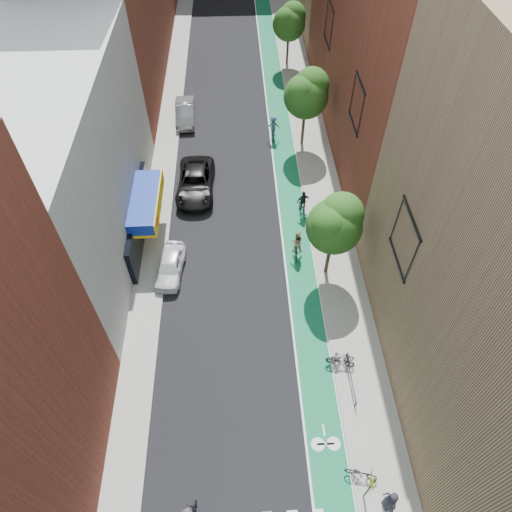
{
  "coord_description": "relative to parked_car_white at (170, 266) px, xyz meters",
  "views": [
    {
      "loc": [
        0.1,
        -8.46,
        23.78
      ],
      "look_at": [
        1.01,
        10.39,
        1.5
      ],
      "focal_mm": 32.0,
      "sensor_mm": 36.0,
      "label": 1
    }
  ],
  "objects": [
    {
      "name": "sign_pole",
      "position": [
        9.98,
        -14.02,
        1.16
      ],
      "size": [
        0.13,
        0.71,
        3.0
      ],
      "color": "#194C26",
      "rests_on": "sidewalk_right"
    },
    {
      "name": "tree_far",
      "position": [
        10.25,
        27.5,
        3.82
      ],
      "size": [
        3.3,
        3.25,
        6.21
      ],
      "color": "#332619",
      "rests_on": "ground"
    },
    {
      "name": "parked_bike_far",
      "position": [
        10.0,
        -7.28,
        -0.12
      ],
      "size": [
        1.66,
        0.87,
        0.83
      ],
      "primitive_type": "imported",
      "rotation": [
        0.0,
        0.0,
        1.36
      ],
      "color": "black",
      "rests_on": "sidewalk_right"
    },
    {
      "name": "ground",
      "position": [
        4.6,
        -10.52,
        -0.68
      ],
      "size": [
        160.0,
        160.0,
        0.0
      ],
      "primitive_type": "plane",
      "color": "black",
      "rests_on": "ground"
    },
    {
      "name": "tree_mid",
      "position": [
        10.25,
        13.5,
        4.21
      ],
      "size": [
        3.55,
        3.53,
        6.74
      ],
      "color": "#332619",
      "rests_on": "ground"
    },
    {
      "name": "building_left_white",
      "position": [
        -6.4,
        3.48,
        5.32
      ],
      "size": [
        8.0,
        20.0,
        12.0
      ],
      "primitive_type": "cube",
      "color": "silver",
      "rests_on": "ground"
    },
    {
      "name": "bike_lane",
      "position": [
        8.6,
        15.48,
        -0.67
      ],
      "size": [
        2.0,
        68.0,
        0.01
      ],
      "primitive_type": "cube",
      "color": "#126938",
      "rests_on": "ground"
    },
    {
      "name": "tree_near",
      "position": [
        10.25,
        -0.5,
        3.98
      ],
      "size": [
        3.4,
        3.36,
        6.42
      ],
      "color": "#332619",
      "rests_on": "ground"
    },
    {
      "name": "parked_car_white",
      "position": [
        0.0,
        0.0,
        0.0
      ],
      "size": [
        2.01,
        4.13,
        1.36
      ],
      "primitive_type": "imported",
      "rotation": [
        0.0,
        0.0,
        -0.1
      ],
      "color": "white",
      "rests_on": "ground"
    },
    {
      "name": "cyclist_lane_near",
      "position": [
        8.4,
        1.18,
        0.2
      ],
      "size": [
        0.9,
        1.87,
        2.11
      ],
      "rotation": [
        0.0,
        0.0,
        3.07
      ],
      "color": "black",
      "rests_on": "ground"
    },
    {
      "name": "sidewalk_right",
      "position": [
        11.1,
        15.48,
        -0.6
      ],
      "size": [
        3.0,
        68.0,
        0.15
      ],
      "primitive_type": "cube",
      "color": "gray",
      "rests_on": "ground"
    },
    {
      "name": "parked_car_black",
      "position": [
        1.37,
        8.05,
        0.14
      ],
      "size": [
        2.88,
        5.99,
        1.65
      ],
      "primitive_type": "imported",
      "rotation": [
        0.0,
        0.0,
        -0.03
      ],
      "color": "black",
      "rests_on": "ground"
    },
    {
      "name": "sidewalk_left",
      "position": [
        -1.4,
        15.48,
        -0.6
      ],
      "size": [
        2.0,
        68.0,
        0.15
      ],
      "primitive_type": "cube",
      "color": "gray",
      "rests_on": "ground"
    },
    {
      "name": "cyclist_lane_far",
      "position": [
        7.8,
        14.61,
        0.28
      ],
      "size": [
        1.17,
        1.65,
        2.11
      ],
      "rotation": [
        0.0,
        0.0,
        3.19
      ],
      "color": "black",
      "rests_on": "ground"
    },
    {
      "name": "cyclist_lane_mid",
      "position": [
        9.3,
        5.14,
        0.12
      ],
      "size": [
        1.07,
        1.69,
        2.05
      ],
      "rotation": [
        0.0,
        0.0,
        3.39
      ],
      "color": "black",
      "rests_on": "ground"
    },
    {
      "name": "parked_bike_near",
      "position": [
        10.0,
        -13.11,
        -0.12
      ],
      "size": [
        1.65,
        0.98,
        0.82
      ],
      "primitive_type": "imported",
      "rotation": [
        0.0,
        0.0,
        1.27
      ],
      "color": "black",
      "rests_on": "sidewalk_right"
    },
    {
      "name": "pedestrian",
      "position": [
        11.01,
        -14.43,
        0.28
      ],
      "size": [
        0.75,
        0.92,
        1.63
      ],
      "primitive_type": "imported",
      "rotation": [
        0.0,
        0.0,
        -1.24
      ],
      "color": "#212129",
      "rests_on": "sidewalk_right"
    },
    {
      "name": "parked_car_silver",
      "position": [
        0.06,
        17.77,
        0.09
      ],
      "size": [
        1.83,
        4.74,
        1.54
      ],
      "primitive_type": "imported",
      "rotation": [
        0.0,
        0.0,
        0.04
      ],
      "color": "gray",
      "rests_on": "ground"
    },
    {
      "name": "parked_bike_mid",
      "position": [
        10.0,
        -7.09,
        -0.04
      ],
      "size": [
        1.63,
        0.49,
        0.98
      ],
      "primitive_type": "imported",
      "rotation": [
        0.0,
        0.0,
        1.55
      ],
      "color": "black",
      "rests_on": "sidewalk_right"
    }
  ]
}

